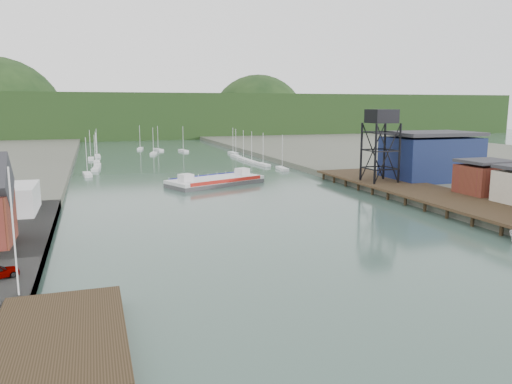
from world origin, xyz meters
TOP-DOWN VIEW (x-y plane):
  - ground at (0.00, 0.00)m, footprint 600.00×600.00m
  - east_land at (92.00, 80.00)m, footprint 120.00×400.00m
  - west_stage at (-29.00, 0.00)m, footprint 10.00×18.00m
  - east_pier at (37.00, 45.00)m, footprint 14.00×70.00m
  - flagpole at (-33.00, 10.00)m, footprint 0.16×0.16m
  - lift_tower at (35.00, 58.00)m, footprint 6.50×6.50m
  - blue_shed at (50.00, 60.00)m, footprint 20.50×14.50m
  - marina_sailboats at (0.08, 138.46)m, footprint 57.71×92.65m
  - distant_hills at (-3.98, 301.35)m, footprint 500.00×120.00m
  - chain_ferry at (2.09, 77.92)m, footprint 25.11×17.52m

SIDE VIEW (x-z plane):
  - ground at x=0.00m, z-range 0.00..0.00m
  - east_land at x=92.00m, z-range -1.60..1.60m
  - marina_sailboats at x=0.08m, z-range -0.10..0.80m
  - west_stage at x=-29.00m, z-range 0.00..1.80m
  - chain_ferry at x=2.09m, z-range -0.72..2.64m
  - east_pier at x=37.00m, z-range 0.67..3.12m
  - blue_shed at x=50.00m, z-range 1.41..12.71m
  - flagpole at x=-33.00m, z-range 1.60..13.60m
  - distant_hills at x=-3.98m, z-range -29.62..50.38m
  - lift_tower at x=35.00m, z-range 7.65..23.65m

